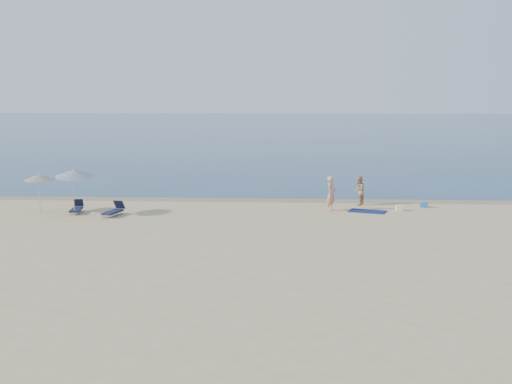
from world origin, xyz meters
TOP-DOWN VIEW (x-y plane):
  - ground at (0.00, 0.00)m, footprint 160.00×160.00m
  - sea at (0.00, 100.00)m, footprint 240.00×160.00m
  - wet_sand_strip at (0.00, 19.40)m, footprint 240.00×1.60m
  - person_left at (3.26, 16.24)m, footprint 0.70×0.80m
  - person_right at (4.92, 18.03)m, footprint 0.87×0.96m
  - beach_towel at (5.17, 16.01)m, footprint 2.15×1.63m
  - white_bag at (6.90, 16.34)m, footprint 0.35×0.30m
  - blue_cooler at (8.42, 17.46)m, footprint 0.44×0.35m
  - umbrella_near at (-9.91, 14.29)m, footprint 2.38×2.40m
  - umbrella_far at (-12.06, 15.01)m, footprint 2.05×2.06m
  - lounger_left at (-10.07, 14.84)m, footprint 0.67×1.54m
  - lounger_right at (-7.92, 14.17)m, footprint 0.89×1.68m

SIDE VIEW (x-z plane):
  - ground at x=0.00m, z-range 0.00..0.00m
  - wet_sand_strip at x=0.00m, z-range 0.00..0.00m
  - sea at x=0.00m, z-range 0.00..0.01m
  - beach_towel at x=5.17m, z-range 0.00..0.03m
  - blue_cooler at x=8.42m, z-range 0.00..0.28m
  - white_bag at x=6.90m, z-range 0.00..0.30m
  - lounger_left at x=-10.07m, z-range -0.09..0.57m
  - lounger_right at x=-7.92m, z-range -0.10..0.61m
  - person_right at x=4.92m, z-range 0.00..1.62m
  - person_left at x=3.26m, z-range 0.00..1.84m
  - umbrella_far at x=-12.06m, z-range 0.79..2.88m
  - umbrella_near at x=-9.91m, z-range 0.91..3.40m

